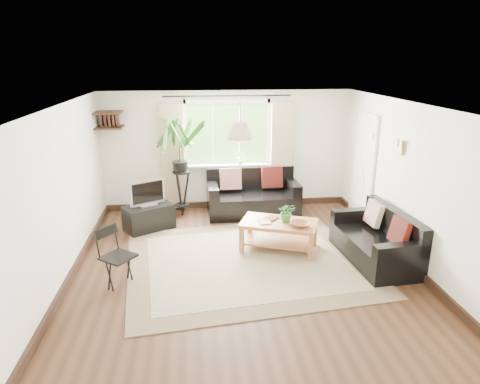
{
  "coord_description": "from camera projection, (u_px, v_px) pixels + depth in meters",
  "views": [
    {
      "loc": [
        -0.68,
        -5.78,
        3.02
      ],
      "look_at": [
        0.0,
        0.4,
        1.05
      ],
      "focal_mm": 32.0,
      "sensor_mm": 36.0,
      "label": 1
    }
  ],
  "objects": [
    {
      "name": "floor",
      "position": [
        243.0,
        266.0,
        6.46
      ],
      "size": [
        5.5,
        5.5,
        0.0
      ],
      "primitive_type": "plane",
      "color": "#321C10",
      "rests_on": "ground"
    },
    {
      "name": "ceiling",
      "position": [
        243.0,
        105.0,
        5.74
      ],
      "size": [
        5.5,
        5.5,
        0.0
      ],
      "primitive_type": "plane",
      "rotation": [
        3.14,
        0.0,
        0.0
      ],
      "color": "white",
      "rests_on": "floor"
    },
    {
      "name": "wall_back",
      "position": [
        227.0,
        150.0,
        8.71
      ],
      "size": [
        5.0,
        0.02,
        2.4
      ],
      "primitive_type": "cube",
      "color": "white",
      "rests_on": "floor"
    },
    {
      "name": "wall_front",
      "position": [
        282.0,
        290.0,
        3.5
      ],
      "size": [
        5.0,
        0.02,
        2.4
      ],
      "primitive_type": "cube",
      "color": "white",
      "rests_on": "floor"
    },
    {
      "name": "wall_left",
      "position": [
        62.0,
        196.0,
        5.84
      ],
      "size": [
        0.02,
        5.5,
        2.4
      ],
      "primitive_type": "cube",
      "color": "white",
      "rests_on": "floor"
    },
    {
      "name": "wall_right",
      "position": [
        410.0,
        185.0,
        6.36
      ],
      "size": [
        0.02,
        5.5,
        2.4
      ],
      "primitive_type": "cube",
      "color": "white",
      "rests_on": "floor"
    },
    {
      "name": "rug",
      "position": [
        247.0,
        261.0,
        6.6
      ],
      "size": [
        3.91,
        3.46,
        0.02
      ],
      "primitive_type": "cube",
      "rotation": [
        0.0,
        0.0,
        0.11
      ],
      "color": "beige",
      "rests_on": "floor"
    },
    {
      "name": "window",
      "position": [
        227.0,
        134.0,
        8.56
      ],
      "size": [
        2.5,
        0.16,
        2.16
      ],
      "primitive_type": null,
      "color": "white",
      "rests_on": "wall_back"
    },
    {
      "name": "door",
      "position": [
        363.0,
        169.0,
        8.03
      ],
      "size": [
        0.06,
        0.96,
        2.06
      ],
      "primitive_type": "cube",
      "color": "silver",
      "rests_on": "wall_right"
    },
    {
      "name": "corner_shelf",
      "position": [
        109.0,
        120.0,
        8.03
      ],
      "size": [
        0.5,
        0.5,
        0.34
      ],
      "primitive_type": null,
      "color": "black",
      "rests_on": "wall_back"
    },
    {
      "name": "pendant_lamp",
      "position": [
        240.0,
        127.0,
        6.22
      ],
      "size": [
        0.36,
        0.36,
        0.54
      ],
      "primitive_type": null,
      "color": "beige",
      "rests_on": "ceiling"
    },
    {
      "name": "wall_sconce",
      "position": [
        400.0,
        145.0,
        6.48
      ],
      "size": [
        0.12,
        0.12,
        0.28
      ],
      "primitive_type": null,
      "color": "beige",
      "rests_on": "wall_right"
    },
    {
      "name": "sofa_back",
      "position": [
        253.0,
        194.0,
        8.51
      ],
      "size": [
        1.82,
        0.94,
        0.84
      ],
      "primitive_type": null,
      "rotation": [
        0.0,
        0.0,
        0.03
      ],
      "color": "black",
      "rests_on": "floor"
    },
    {
      "name": "sofa_right",
      "position": [
        375.0,
        238.0,
        6.55
      ],
      "size": [
        1.67,
        0.94,
        0.76
      ],
      "primitive_type": null,
      "rotation": [
        0.0,
        0.0,
        -1.48
      ],
      "color": "black",
      "rests_on": "floor"
    },
    {
      "name": "coffee_table",
      "position": [
        279.0,
        236.0,
        6.94
      ],
      "size": [
        1.36,
        1.05,
        0.49
      ],
      "primitive_type": null,
      "rotation": [
        0.0,
        0.0,
        -0.38
      ],
      "color": "brown",
      "rests_on": "floor"
    },
    {
      "name": "table_plant",
      "position": [
        287.0,
        212.0,
        6.84
      ],
      "size": [
        0.33,
        0.3,
        0.31
      ],
      "primitive_type": "imported",
      "rotation": [
        0.0,
        0.0,
        -0.21
      ],
      "color": "#30702D",
      "rests_on": "coffee_table"
    },
    {
      "name": "bowl",
      "position": [
        300.0,
        224.0,
        6.66
      ],
      "size": [
        0.4,
        0.4,
        0.07
      ],
      "primitive_type": "imported",
      "rotation": [
        0.0,
        0.0,
        -0.56
      ],
      "color": "#915C32",
      "rests_on": "coffee_table"
    },
    {
      "name": "book_a",
      "position": [
        259.0,
        222.0,
        6.84
      ],
      "size": [
        0.2,
        0.25,
        0.02
      ],
      "primitive_type": "imported",
      "rotation": [
        0.0,
        0.0,
        0.08
      ],
      "color": "silver",
      "rests_on": "coffee_table"
    },
    {
      "name": "book_b",
      "position": [
        266.0,
        217.0,
        7.04
      ],
      "size": [
        0.3,
        0.31,
        0.02
      ],
      "primitive_type": "imported",
      "rotation": [
        0.0,
        0.0,
        -0.71
      ],
      "color": "brown",
      "rests_on": "coffee_table"
    },
    {
      "name": "tv_stand",
      "position": [
        149.0,
        217.0,
        7.79
      ],
      "size": [
        0.97,
        0.84,
        0.46
      ],
      "primitive_type": "cube",
      "rotation": [
        0.0,
        0.0,
        0.52
      ],
      "color": "black",
      "rests_on": "floor"
    },
    {
      "name": "tv",
      "position": [
        147.0,
        192.0,
        7.64
      ],
      "size": [
        0.67,
        0.52,
        0.5
      ],
      "primitive_type": null,
      "rotation": [
        0.0,
        0.0,
        0.52
      ],
      "color": "#A5A5AA",
      "rests_on": "tv_stand"
    },
    {
      "name": "palm_stand",
      "position": [
        181.0,
        168.0,
        8.26
      ],
      "size": [
        0.95,
        0.95,
        1.94
      ],
      "primitive_type": null,
      "rotation": [
        0.0,
        0.0,
        -0.3
      ],
      "color": "black",
      "rests_on": "floor"
    },
    {
      "name": "folding_chair",
      "position": [
        118.0,
        258.0,
        5.8
      ],
      "size": [
        0.6,
        0.6,
        0.83
      ],
      "primitive_type": null,
      "rotation": [
        0.0,
        0.0,
        0.9
      ],
      "color": "black",
      "rests_on": "floor"
    },
    {
      "name": "sill_plant",
      "position": [
        240.0,
        158.0,
        8.66
      ],
      "size": [
        0.14,
        0.1,
        0.27
      ],
      "primitive_type": "imported",
      "color": "#2D6023",
      "rests_on": "window"
    }
  ]
}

